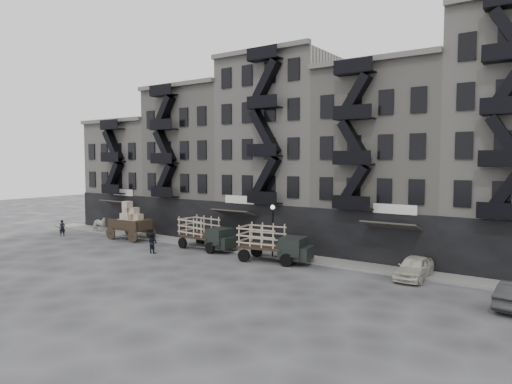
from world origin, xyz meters
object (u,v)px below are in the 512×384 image
Objects in this scene: wagon at (130,218)px; pedestrian_west at (62,228)px; stake_truck_west at (206,231)px; pedestrian_mid at (153,243)px; horse at (99,225)px; car_east at (414,268)px; stake_truck_east at (273,241)px.

wagon reaches higher than pedestrian_west.
pedestrian_mid is at bearing -119.16° from stake_truck_west.
stake_truck_west is at bearing -101.73° from horse.
stake_truck_east is at bearing -174.38° from car_east.
wagon is at bearing -107.98° from horse.
wagon is 0.78× the size of stake_truck_west.
car_east is (33.34, 0.00, -0.15)m from horse.
car_east is (17.85, 0.28, -0.85)m from stake_truck_west.
horse reaches higher than pedestrian_mid.
pedestrian_mid is (12.85, -4.11, -0.02)m from horse.
stake_truck_west is (15.49, -0.28, 0.70)m from horse.
stake_truck_west is at bearing -34.75° from pedestrian_west.
horse is 0.37× the size of stake_truck_west.
pedestrian_mid is (-20.50, -4.11, 0.13)m from car_east.
stake_truck_east is at bearing -103.31° from horse.
stake_truck_east is 10.48m from car_east.
stake_truck_east is at bearing -166.11° from pedestrian_mid.
wagon reaches higher than stake_truck_west.
horse reaches higher than car_east.
car_east is at bearing 0.75° from wagon.
horse is 0.47× the size of wagon.
wagon is 27.47m from car_east.
car_east is 20.90m from pedestrian_mid.
stake_truck_west is 17.07m from pedestrian_west.
stake_truck_east is at bearing -1.81° from wagon.
stake_truck_west is 3.42× the size of pedestrian_west.
horse reaches higher than pedestrian_west.
car_east is at bearing -171.63° from pedestrian_mid.
car_east is 2.51× the size of pedestrian_mid.
pedestrian_mid is at bearing -118.43° from horse.
stake_truck_west is at bearing -179.24° from car_east.
pedestrian_mid is (-2.65, -3.83, -0.72)m from stake_truck_west.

